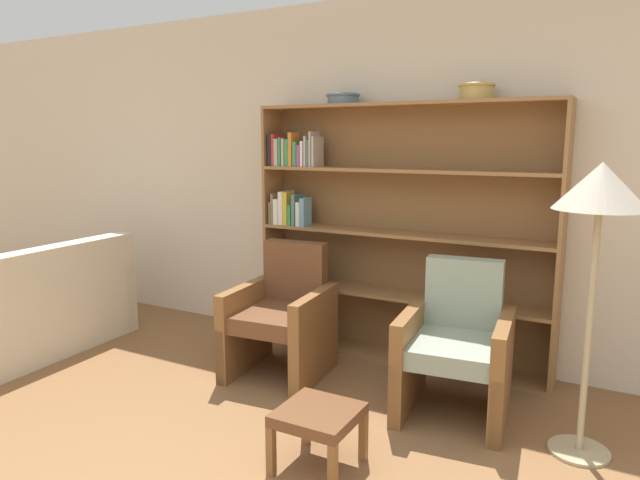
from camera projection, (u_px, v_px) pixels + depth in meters
name	position (u px, v px, depth m)	size (l,w,h in m)	color
wall_back	(431.00, 181.00, 4.29)	(12.00, 0.06, 2.75)	beige
bookshelf	(375.00, 236.00, 4.40)	(2.28, 0.30, 1.95)	olive
bowl_cream	(343.00, 98.00, 4.32)	(0.26, 0.26, 0.08)	slate
bowl_brass	(477.00, 91.00, 3.85)	(0.25, 0.25, 0.11)	tan
couch	(23.00, 315.00, 4.52)	(0.99, 1.70, 0.88)	beige
armchair_leather	(282.00, 317.00, 4.11)	(0.70, 0.74, 0.93)	brown
armchair_cushioned	(456.00, 348.00, 3.51)	(0.71, 0.74, 0.93)	brown
floor_lamp	(600.00, 200.00, 2.87)	(0.46, 0.46, 1.57)	tan
footstool	(318.00, 419.00, 2.92)	(0.39, 0.39, 0.32)	brown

